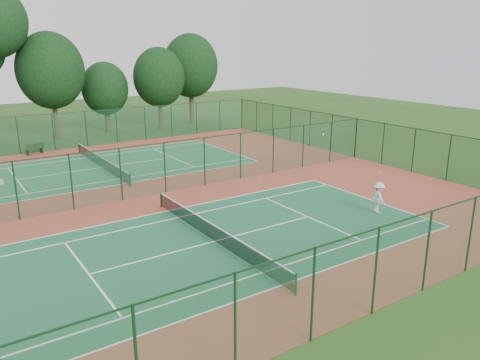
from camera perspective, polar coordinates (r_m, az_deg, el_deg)
name	(u,v)px	position (r m, az deg, el deg)	size (l,w,h in m)	color
ground	(145,196)	(31.79, -11.52, -1.95)	(120.00, 120.00, 0.00)	#254A17
red_pad	(145,196)	(31.79, -11.52, -1.94)	(40.00, 36.00, 0.01)	brown
court_near	(214,242)	(24.20, -3.17, -7.50)	(23.77, 10.97, 0.01)	#1D5C3A
court_far	(102,168)	(39.96, -16.52, 1.47)	(23.77, 10.97, 0.01)	#21693D
fence_north	(70,130)	(48.11, -20.01, 5.71)	(40.00, 0.09, 3.50)	#1C5433
fence_south	(346,282)	(17.08, 12.76, -12.07)	(40.00, 0.09, 3.50)	#1A4E2B
fence_east	(356,138)	(42.76, 13.94, 5.00)	(0.09, 36.00, 3.50)	#1A4E32
fence_divider	(143,171)	(31.29, -11.70, 1.11)	(40.00, 0.09, 3.50)	#194D2B
tennis_net_near	(214,232)	(23.99, -3.19, -6.34)	(0.10, 12.90, 0.97)	#163D23
tennis_net_far	(101,161)	(39.84, -16.58, 2.20)	(0.10, 12.90, 0.97)	#13351B
player_near	(378,197)	(29.09, 16.52, -2.05)	(1.21, 0.69, 1.87)	silver
bench	(35,149)	(46.82, -23.72, 3.53)	(1.75, 1.05, 1.04)	black
stray_ball_a	(153,198)	(31.24, -10.52, -2.14)	(0.07, 0.07, 0.07)	#E2F138
stray_ball_b	(261,178)	(35.35, 2.53, 0.30)	(0.07, 0.07, 0.07)	#E9F037
stray_ball_c	(146,197)	(31.48, -11.44, -2.04)	(0.07, 0.07, 0.07)	gold
evergreen_row	(61,137)	(54.52, -20.98, 4.87)	(39.00, 5.00, 12.00)	black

